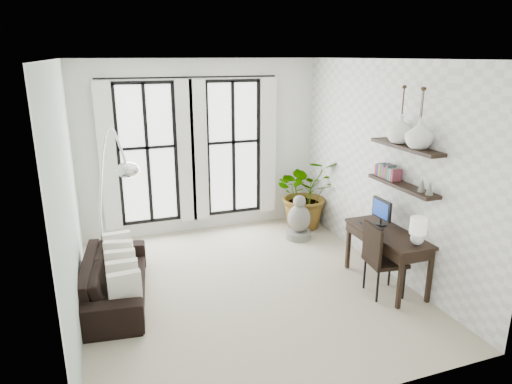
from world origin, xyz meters
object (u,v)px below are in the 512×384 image
sofa (114,278)px  arc_lamp (111,167)px  desk_chair (380,255)px  buddha (299,221)px  desk (389,237)px  plant (306,192)px

sofa → arc_lamp: arc_lamp is taller
desk_chair → buddha: bearing=101.3°
sofa → desk_chair: bearing=-100.9°
desk → buddha: 2.16m
desk → arc_lamp: (-3.64, 1.37, 1.02)m
arc_lamp → buddha: (3.21, 0.71, -1.43)m
plant → arc_lamp: arc_lamp is taller
plant → desk_chair: (-0.22, -2.76, -0.11)m
plant → arc_lamp: bearing=-161.2°
buddha → sofa: bearing=-161.7°
sofa → arc_lamp: 1.53m
desk_chair → arc_lamp: arc_lamp is taller
desk → arc_lamp: arc_lamp is taller
desk → desk_chair: 0.36m
plant → arc_lamp: 3.95m
buddha → plant: bearing=52.9°
desk → buddha: desk is taller
sofa → desk_chair: 3.67m
sofa → arc_lamp: size_ratio=0.89×
sofa → arc_lamp: bearing=-7.6°
sofa → plant: bearing=-59.2°
plant → buddha: size_ratio=1.68×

